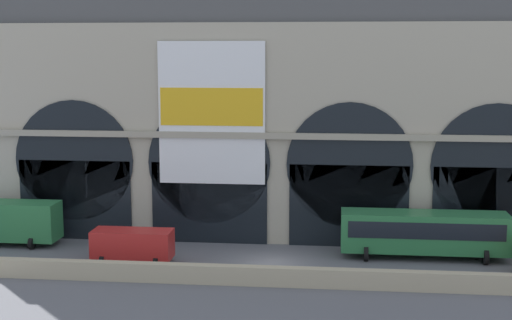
% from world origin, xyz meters
% --- Properties ---
extents(ground_plane, '(200.00, 200.00, 0.00)m').
position_xyz_m(ground_plane, '(0.00, 0.00, 0.00)').
color(ground_plane, slate).
extents(quay_parapet_wall, '(90.00, 0.70, 1.14)m').
position_xyz_m(quay_parapet_wall, '(0.00, -4.37, 0.57)').
color(quay_parapet_wall, '#BCAD8C').
rests_on(quay_parapet_wall, ground).
extents(station_building, '(51.73, 6.36, 19.10)m').
position_xyz_m(station_building, '(0.03, 7.96, 9.33)').
color(station_building, '#B2A891').
rests_on(station_building, ground).
extents(box_truck_west, '(7.50, 2.91, 3.12)m').
position_xyz_m(box_truck_west, '(-19.19, 2.83, 1.70)').
color(box_truck_west, '#ADB2B7').
rests_on(box_truck_west, ground).
extents(van_midwest, '(5.20, 2.48, 2.20)m').
position_xyz_m(van_midwest, '(-9.09, -0.70, 1.25)').
color(van_midwest, red).
rests_on(van_midwest, ground).
extents(bus_mideast, '(11.00, 3.25, 3.10)m').
position_xyz_m(bus_mideast, '(9.95, 2.53, 1.78)').
color(bus_mideast, '#2D7A42').
rests_on(bus_mideast, ground).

